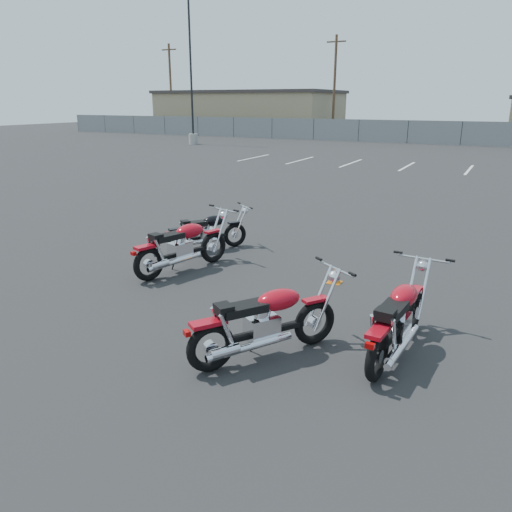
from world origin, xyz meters
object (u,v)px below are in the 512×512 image
at_px(motorcycle_second_black, 207,232).
at_px(motorcycle_front_red, 182,246).
at_px(motorcycle_third_red, 265,322).
at_px(motorcycle_rear_red, 398,319).

bearing_deg(motorcycle_second_black, motorcycle_front_red, -76.43).
height_order(motorcycle_third_red, motorcycle_rear_red, motorcycle_third_red).
xyz_separation_m(motorcycle_front_red, motorcycle_third_red, (3.01, -2.38, -0.01)).
bearing_deg(motorcycle_third_red, motorcycle_front_red, 141.62).
bearing_deg(motorcycle_second_black, motorcycle_third_red, -48.78).
distance_m(motorcycle_second_black, motorcycle_third_red, 5.10).
bearing_deg(motorcycle_front_red, motorcycle_rear_red, -18.38).
bearing_deg(motorcycle_third_red, motorcycle_rear_red, 30.03).
bearing_deg(motorcycle_rear_red, motorcycle_front_red, 161.62).
bearing_deg(motorcycle_front_red, motorcycle_second_black, 103.57).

